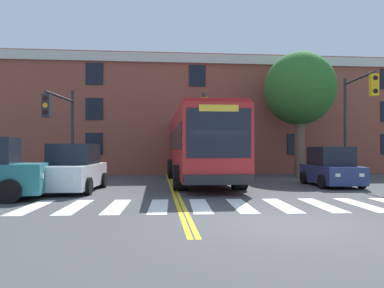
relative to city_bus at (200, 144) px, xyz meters
The scene contains 13 objects.
ground_plane 10.90m from the city_bus, 86.00° to the right, with size 120.00×120.00×0.00m, color #424244.
crosswalk 8.26m from the city_bus, 78.56° to the right, with size 15.46×3.54×0.01m.
lane_line_yellow_inner 6.60m from the city_bus, 104.03° to the left, with size 0.12×36.00×0.01m, color gold.
lane_line_yellow_outer 6.57m from the city_bus, 102.62° to the left, with size 0.12×36.00×0.01m, color gold.
city_bus is the anchor object (origin of this frame).
car_white_near_lane 6.58m from the city_bus, 148.42° to the right, with size 2.33×4.39×1.90m.
car_navy_far_lane 6.37m from the city_bus, 23.09° to the right, with size 2.06×3.71×1.80m.
car_silver_behind_bus 10.43m from the city_bus, 98.24° to the left, with size 2.23×4.34×1.90m.
traffic_light_near_corner 8.16m from the city_bus, ahead, with size 0.60×3.53×5.54m.
traffic_light_far_corner 6.82m from the city_bus, behind, with size 0.62×3.53×4.74m.
traffic_light_overhead 2.41m from the city_bus, 76.44° to the left, with size 0.58×3.15×5.05m.
street_tree_curbside_large 7.86m from the city_bus, 24.96° to the left, with size 5.70×5.85×7.57m.
building_facade 10.64m from the city_bus, 87.33° to the left, with size 33.33×9.75×8.06m.
Camera 1 is at (-2.91, -8.21, 1.73)m, focal length 35.00 mm.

